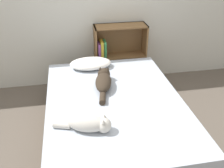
{
  "coord_description": "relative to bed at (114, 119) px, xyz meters",
  "views": [
    {
      "loc": [
        -0.41,
        -2.09,
        1.92
      ],
      "look_at": [
        0.0,
        0.15,
        0.59
      ],
      "focal_mm": 40.0,
      "sensor_mm": 36.0,
      "label": 1
    }
  ],
  "objects": [
    {
      "name": "ground_plane",
      "position": [
        0.0,
        0.0,
        -0.24
      ],
      "size": [
        8.0,
        8.0,
        0.0
      ],
      "primitive_type": "plane",
      "color": "brown"
    },
    {
      "name": "bed",
      "position": [
        0.0,
        0.0,
        0.0
      ],
      "size": [
        1.42,
        1.94,
        0.49
      ],
      "color": "brown",
      "rests_on": "ground_plane"
    },
    {
      "name": "pillow",
      "position": [
        -0.16,
        0.78,
        0.3
      ],
      "size": [
        0.52,
        0.33,
        0.12
      ],
      "color": "white",
      "rests_on": "bed"
    },
    {
      "name": "cat_light",
      "position": [
        -0.3,
        -0.43,
        0.32
      ],
      "size": [
        0.5,
        0.25,
        0.15
      ],
      "rotation": [
        0.0,
        0.0,
        5.98
      ],
      "color": "beige",
      "rests_on": "bed"
    },
    {
      "name": "cat_dark",
      "position": [
        -0.07,
        0.29,
        0.31
      ],
      "size": [
        0.24,
        0.59,
        0.17
      ],
      "rotation": [
        0.0,
        0.0,
        1.39
      ],
      "color": "#33281E",
      "rests_on": "bed"
    },
    {
      "name": "bookshelf",
      "position": [
        0.28,
        1.21,
        0.22
      ],
      "size": [
        0.73,
        0.26,
        0.9
      ],
      "color": "brown",
      "rests_on": "ground_plane"
    }
  ]
}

